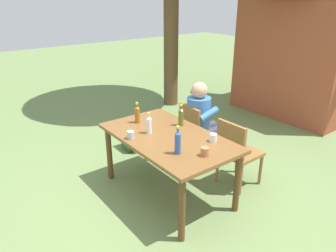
{
  "coord_description": "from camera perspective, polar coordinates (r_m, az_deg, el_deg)",
  "views": [
    {
      "loc": [
        2.66,
        -2.02,
        2.28
      ],
      "look_at": [
        0.0,
        0.0,
        0.88
      ],
      "focal_mm": 34.57,
      "sensor_mm": 36.0,
      "label": 1
    }
  ],
  "objects": [
    {
      "name": "cup_white",
      "position": [
        3.55,
        7.98,
        -2.06
      ],
      "size": [
        0.08,
        0.08,
        0.09
      ],
      "primitive_type": "cylinder",
      "color": "white",
      "rests_on": "dining_table"
    },
    {
      "name": "bottle_amber",
      "position": [
        4.01,
        -5.44,
        2.12
      ],
      "size": [
        0.06,
        0.06,
        0.26
      ],
      "color": "#996019",
      "rests_on": "dining_table"
    },
    {
      "name": "cup_terracotta",
      "position": [
        3.24,
        6.48,
        -4.52
      ],
      "size": [
        0.08,
        0.08,
        0.09
      ],
      "primitive_type": "cylinder",
      "color": "#BC6B47",
      "rests_on": "dining_table"
    },
    {
      "name": "ground_plane",
      "position": [
        4.04,
        0.0,
        -11.61
      ],
      "size": [
        24.0,
        24.0,
        0.0
      ],
      "primitive_type": "plane",
      "color": "#6B844C"
    },
    {
      "name": "chair_far_right",
      "position": [
        4.03,
        11.96,
        -4.19
      ],
      "size": [
        0.45,
        0.45,
        0.87
      ],
      "color": "olive",
      "rests_on": "ground_plane"
    },
    {
      "name": "chair_far_left",
      "position": [
        4.49,
        4.96,
        -0.89
      ],
      "size": [
        0.47,
        0.47,
        0.87
      ],
      "color": "olive",
      "rests_on": "ground_plane"
    },
    {
      "name": "bottle_olive",
      "position": [
        3.91,
        2.3,
        1.7
      ],
      "size": [
        0.06,
        0.06,
        0.27
      ],
      "color": "#566623",
      "rests_on": "dining_table"
    },
    {
      "name": "brick_kiosk",
      "position": [
        6.81,
        22.69,
        13.95
      ],
      "size": [
        2.44,
        1.62,
        2.75
      ],
      "color": "#9E472D",
      "rests_on": "ground_plane"
    },
    {
      "name": "person_in_white_shirt",
      "position": [
        4.49,
        6.11,
        1.38
      ],
      "size": [
        0.47,
        0.62,
        1.18
      ],
      "color": "#3D70B2",
      "rests_on": "ground_plane"
    },
    {
      "name": "bottle_clear",
      "position": [
        3.7,
        -3.39,
        0.28
      ],
      "size": [
        0.06,
        0.06,
        0.25
      ],
      "color": "white",
      "rests_on": "dining_table"
    },
    {
      "name": "cup_steel",
      "position": [
        3.6,
        -6.61,
        -1.58
      ],
      "size": [
        0.08,
        0.08,
        0.09
      ],
      "primitive_type": "cylinder",
      "color": "#B2B7BC",
      "rests_on": "dining_table"
    },
    {
      "name": "bottle_blue",
      "position": [
        3.22,
        1.73,
        -2.8
      ],
      "size": [
        0.06,
        0.06,
        0.3
      ],
      "color": "#2D56A3",
      "rests_on": "dining_table"
    },
    {
      "name": "dining_table",
      "position": [
        3.71,
        0.0,
        -3.02
      ],
      "size": [
        1.62,
        0.94,
        0.76
      ],
      "color": "brown",
      "rests_on": "ground_plane"
    },
    {
      "name": "backpack_by_near_side",
      "position": [
        5.0,
        -6.33,
        -2.06
      ],
      "size": [
        0.33,
        0.23,
        0.41
      ],
      "color": "#47663D",
      "rests_on": "ground_plane"
    }
  ]
}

